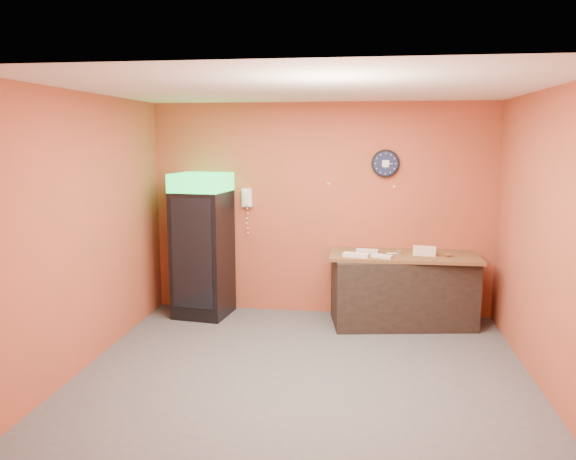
# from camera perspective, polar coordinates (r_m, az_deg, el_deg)

# --- Properties ---
(floor) EXTENTS (4.50, 4.50, 0.00)m
(floor) POSITION_cam_1_polar(r_m,az_deg,el_deg) (5.89, 1.66, -14.07)
(floor) COLOR #47474C
(floor) RESTS_ON ground
(back_wall) EXTENTS (4.50, 0.02, 2.80)m
(back_wall) POSITION_cam_1_polar(r_m,az_deg,el_deg) (7.46, 3.35, 2.08)
(back_wall) COLOR #BA4834
(back_wall) RESTS_ON floor
(left_wall) EXTENTS (0.02, 4.00, 2.80)m
(left_wall) POSITION_cam_1_polar(r_m,az_deg,el_deg) (6.14, -19.64, -0.01)
(left_wall) COLOR #BA4834
(left_wall) RESTS_ON floor
(right_wall) EXTENTS (0.02, 4.00, 2.80)m
(right_wall) POSITION_cam_1_polar(r_m,az_deg,el_deg) (5.71, 24.80, -1.00)
(right_wall) COLOR #BA4834
(right_wall) RESTS_ON floor
(ceiling) EXTENTS (4.50, 4.00, 0.02)m
(ceiling) POSITION_cam_1_polar(r_m,az_deg,el_deg) (5.42, 1.81, 14.21)
(ceiling) COLOR white
(ceiling) RESTS_ON back_wall
(beverage_cooler) EXTENTS (0.74, 0.75, 1.89)m
(beverage_cooler) POSITION_cam_1_polar(r_m,az_deg,el_deg) (7.42, -8.72, -1.76)
(beverage_cooler) COLOR black
(beverage_cooler) RESTS_ON floor
(prep_counter) EXTENTS (1.83, 1.03, 0.87)m
(prep_counter) POSITION_cam_1_polar(r_m,az_deg,el_deg) (7.26, 11.55, -6.07)
(prep_counter) COLOR black
(prep_counter) RESTS_ON floor
(wall_clock) EXTENTS (0.36, 0.06, 0.36)m
(wall_clock) POSITION_cam_1_polar(r_m,az_deg,el_deg) (7.36, 9.87, 6.67)
(wall_clock) COLOR black
(wall_clock) RESTS_ON back_wall
(wall_phone) EXTENTS (0.13, 0.11, 0.24)m
(wall_phone) POSITION_cam_1_polar(r_m,az_deg,el_deg) (7.53, -4.18, 3.29)
(wall_phone) COLOR white
(wall_phone) RESTS_ON back_wall
(butcher_paper) EXTENTS (1.85, 0.82, 0.04)m
(butcher_paper) POSITION_cam_1_polar(r_m,az_deg,el_deg) (7.16, 11.67, -2.57)
(butcher_paper) COLOR brown
(butcher_paper) RESTS_ON prep_counter
(sub_roll_stack) EXTENTS (0.28, 0.13, 0.12)m
(sub_roll_stack) POSITION_cam_1_polar(r_m,az_deg,el_deg) (7.11, 13.69, -2.08)
(sub_roll_stack) COLOR beige
(sub_roll_stack) RESTS_ON butcher_paper
(wrapped_sandwich_left) EXTENTS (0.33, 0.19, 0.04)m
(wrapped_sandwich_left) POSITION_cam_1_polar(r_m,az_deg,el_deg) (6.89, 6.92, -2.54)
(wrapped_sandwich_left) COLOR silver
(wrapped_sandwich_left) RESTS_ON butcher_paper
(wrapped_sandwich_mid) EXTENTS (0.27, 0.19, 0.04)m
(wrapped_sandwich_mid) POSITION_cam_1_polar(r_m,az_deg,el_deg) (6.89, 9.51, -2.64)
(wrapped_sandwich_mid) COLOR silver
(wrapped_sandwich_mid) RESTS_ON butcher_paper
(wrapped_sandwich_right) EXTENTS (0.28, 0.13, 0.04)m
(wrapped_sandwich_right) POSITION_cam_1_polar(r_m,az_deg,el_deg) (7.17, 8.03, -2.12)
(wrapped_sandwich_right) COLOR silver
(wrapped_sandwich_right) RESTS_ON butcher_paper
(kitchen_tool) EXTENTS (0.06, 0.06, 0.06)m
(kitchen_tool) POSITION_cam_1_polar(r_m,az_deg,el_deg) (7.11, 11.19, -2.23)
(kitchen_tool) COLOR silver
(kitchen_tool) RESTS_ON butcher_paper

